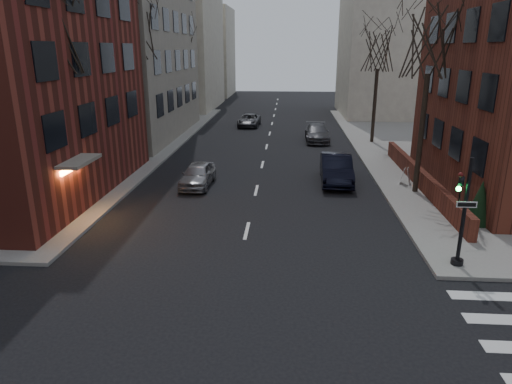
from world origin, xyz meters
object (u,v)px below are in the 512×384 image
car_lane_silver (198,175)px  parked_sedan (336,169)px  tree_right_b (379,50)px  sandwich_board (406,176)px  tree_left_b (137,30)px  streetlamp_near (132,105)px  streetlamp_far (195,82)px  traffic_signal (461,219)px  tree_left_a (51,30)px  tree_right_a (431,41)px  car_lane_far (249,120)px  tree_left_c (183,45)px  evergreen_shrub (480,202)px  car_lane_gray (317,133)px

car_lane_silver → parked_sedan: bearing=11.6°
tree_right_b → sandwich_board: tree_right_b is taller
tree_left_b → streetlamp_near: 6.18m
streetlamp_far → sandwich_board: bearing=-53.3°
traffic_signal → tree_left_a: bearing=163.4°
tree_right_b → parked_sedan: bearing=-109.1°
tree_right_a → tree_left_b: bearing=155.6°
streetlamp_near → parked_sedan: streetlamp_near is taller
traffic_signal → car_lane_far: traffic_signal is taller
streetlamp_near → car_lane_silver: 6.81m
traffic_signal → tree_left_b: size_ratio=0.37×
tree_left_c → streetlamp_far: size_ratio=1.55×
tree_left_b → sandwich_board: tree_left_b is taller
tree_left_c → parked_sedan: size_ratio=1.92×
tree_right_b → parked_sedan: size_ratio=1.81×
streetlamp_near → evergreen_shrub: bearing=-25.2°
traffic_signal → sandwich_board: 10.60m
parked_sedan → car_lane_far: parked_sedan is taller
tree_left_c → car_lane_far: tree_left_c is taller
streetlamp_far → car_lane_far: streetlamp_far is taller
tree_right_a → streetlamp_far: bearing=125.3°
tree_right_a → car_lane_far: size_ratio=2.19×
streetlamp_far → evergreen_shrub: streetlamp_far is taller
traffic_signal → car_lane_gray: size_ratio=0.82×
evergreen_shrub → car_lane_far: bearing=115.2°
car_lane_silver → sandwich_board: bearing=6.3°
car_lane_gray → car_lane_far: bearing=130.6°
tree_left_b → parked_sedan: bearing=-24.1°
sandwich_board → evergreen_shrub: size_ratio=0.45×
car_lane_far → tree_left_b: bearing=-112.0°
sandwich_board → traffic_signal: bearing=-74.6°
evergreen_shrub → tree_right_b: bearing=94.7°
tree_left_a → car_lane_silver: tree_left_a is taller
tree_left_a → tree_left_b: bearing=90.0°
car_lane_silver → car_lane_far: bearing=89.1°
tree_left_c → evergreen_shrub: bearing=-54.4°
parked_sedan → car_lane_gray: 12.63m
tree_right_b → streetlamp_near: (-17.00, -10.00, -3.35)m
tree_left_b → car_lane_far: bearing=65.2°
tree_left_c → tree_right_b: size_ratio=1.06×
tree_left_a → tree_right_a: bearing=12.8°
tree_left_b → streetlamp_far: size_ratio=1.72×
evergreen_shrub → streetlamp_near: bearing=154.8°
tree_right_b → sandwich_board: 14.32m
tree_right_b → car_lane_gray: (-4.58, 0.60, -6.88)m
tree_left_b → sandwich_board: size_ratio=11.85×
streetlamp_near → streetlamp_far: bearing=90.0°
tree_right_a → evergreen_shrub: (1.54, -4.74, -6.88)m
tree_left_a → parked_sedan: 16.57m
tree_left_c → car_lane_gray: tree_left_c is taller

